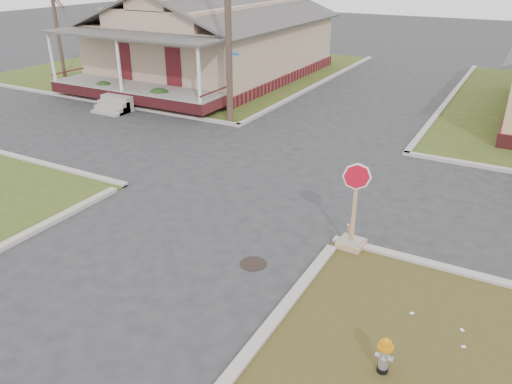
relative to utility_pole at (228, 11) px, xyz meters
The scene contains 11 objects.
ground 10.89m from the utility_pole, 64.74° to the right, with size 120.00×120.00×0.00m, color #292A2C.
verge_far_left 13.48m from the utility_pole, 134.04° to the left, with size 19.00×19.00×0.05m, color #37481A.
curbs 7.39m from the utility_pole, 42.88° to the right, with size 80.00×40.00×0.12m, color #ADA49C, non-canonical shape.
manhole 12.29m from the utility_pole, 55.75° to the right, with size 0.64×0.64×0.01m, color black.
corner_house 9.99m from the utility_pole, 126.69° to the left, with size 10.10×15.50×5.30m.
utility_pole is the anchor object (origin of this frame).
tree_far_left 14.31m from the utility_pole, 167.34° to the left, with size 0.22×0.22×4.90m, color #3C2922.
fire_hydrant 15.71m from the utility_pole, 48.45° to the right, with size 0.27×0.27×0.73m.
stop_sign 11.90m from the utility_pole, 42.86° to the right, with size 0.64×0.62×2.24m.
hedge_left 8.67m from the utility_pole, behind, with size 1.29×1.06×0.99m, color #1B3714.
hedge_right 5.80m from the utility_pole, behind, with size 1.34×1.10×1.02m, color #1B3714.
Camera 1 is at (7.07, -9.21, 6.53)m, focal length 35.00 mm.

